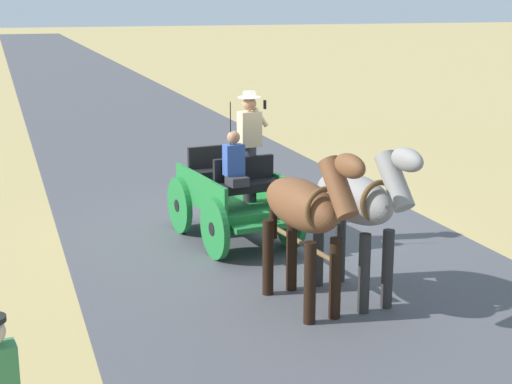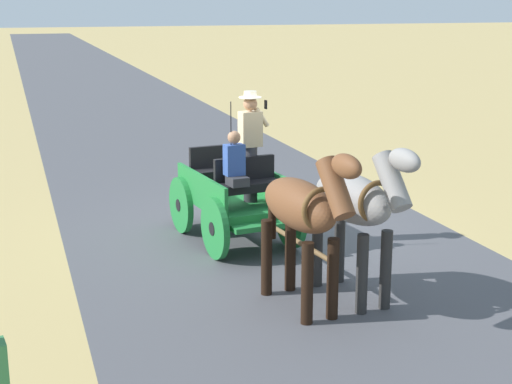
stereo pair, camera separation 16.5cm
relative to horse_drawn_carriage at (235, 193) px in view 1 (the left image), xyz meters
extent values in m
plane|color=tan|center=(-0.49, -0.52, -0.82)|extent=(200.00, 200.00, 0.00)
cube|color=#4C4C51|center=(-0.49, -0.52, -0.81)|extent=(6.50, 160.00, 0.01)
cube|color=#1E7233|center=(0.01, -0.08, -0.16)|extent=(1.47, 2.33, 0.12)
cube|color=#1E7233|center=(-0.55, -0.15, 0.12)|extent=(0.32, 2.08, 0.44)
cube|color=#1E7233|center=(0.58, -0.01, 0.12)|extent=(0.32, 2.08, 0.44)
cube|color=#1E7233|center=(-0.14, 1.13, -0.26)|extent=(1.10, 0.37, 0.08)
cube|color=#1E7233|center=(0.17, -1.27, -0.34)|extent=(0.74, 0.29, 0.06)
cube|color=black|center=(-0.06, 0.52, 0.22)|extent=(1.06, 0.49, 0.14)
cube|color=black|center=(-0.04, 0.34, 0.44)|extent=(1.02, 0.21, 0.44)
cube|color=black|center=(0.08, -0.57, 0.22)|extent=(1.06, 0.49, 0.14)
cube|color=black|center=(0.10, -0.75, 0.44)|extent=(1.02, 0.21, 0.44)
cylinder|color=#1E7233|center=(-0.73, 0.60, -0.34)|extent=(0.22, 0.96, 0.96)
cylinder|color=black|center=(-0.73, 0.60, -0.34)|extent=(0.15, 0.22, 0.21)
cylinder|color=#1E7233|center=(0.56, 0.76, -0.34)|extent=(0.22, 0.96, 0.96)
cylinder|color=black|center=(0.56, 0.76, -0.34)|extent=(0.15, 0.22, 0.21)
cylinder|color=#1E7233|center=(-0.53, -0.93, -0.34)|extent=(0.22, 0.96, 0.96)
cylinder|color=black|center=(-0.53, -0.93, -0.34)|extent=(0.15, 0.22, 0.21)
cylinder|color=#1E7233|center=(0.76, -0.76, -0.34)|extent=(0.22, 0.96, 0.96)
cylinder|color=black|center=(0.76, -0.76, -0.34)|extent=(0.15, 0.22, 0.21)
cylinder|color=brown|center=(-0.26, 2.10, -0.21)|extent=(0.32, 1.99, 0.07)
cylinder|color=black|center=(0.23, 0.56, 0.92)|extent=(0.02, 0.02, 1.30)
cylinder|color=#2D2D33|center=(-0.18, 0.23, 0.35)|extent=(0.22, 0.22, 0.90)
cube|color=tan|center=(-0.18, 0.23, 1.08)|extent=(0.37, 0.26, 0.56)
sphere|color=#9E7051|center=(-0.18, 0.23, 1.48)|extent=(0.22, 0.22, 0.22)
cylinder|color=beige|center=(-0.18, 0.23, 1.58)|extent=(0.36, 0.36, 0.01)
cylinder|color=beige|center=(-0.18, 0.23, 1.63)|extent=(0.20, 0.20, 0.10)
cylinder|color=tan|center=(-0.36, 0.24, 1.26)|extent=(0.27, 0.11, 0.32)
cube|color=black|center=(-0.42, 0.25, 1.46)|extent=(0.03, 0.07, 0.14)
cube|color=#2D2D33|center=(0.17, 0.67, 0.36)|extent=(0.32, 0.35, 0.14)
cube|color=#2D4C99|center=(0.19, 0.55, 0.67)|extent=(0.32, 0.24, 0.48)
sphere|color=#9E7051|center=(0.19, 0.55, 1.02)|extent=(0.20, 0.20, 0.20)
ellipsoid|color=gray|center=(-0.75, 2.84, 0.55)|extent=(0.80, 1.63, 0.64)
cylinder|color=#272726|center=(-1.02, 3.35, -0.29)|extent=(0.15, 0.15, 1.05)
cylinder|color=#272726|center=(-0.66, 3.41, -0.29)|extent=(0.15, 0.15, 1.05)
cylinder|color=#272726|center=(-0.85, 2.28, -0.29)|extent=(0.15, 0.15, 1.05)
cylinder|color=#272726|center=(-0.49, 2.33, -0.29)|extent=(0.15, 0.15, 1.05)
cylinder|color=gray|center=(-0.89, 3.68, 0.95)|extent=(0.36, 0.68, 0.73)
ellipsoid|color=gray|center=(-0.92, 3.89, 1.26)|extent=(0.30, 0.57, 0.28)
cube|color=#272726|center=(-0.88, 3.66, 0.99)|extent=(0.14, 0.51, 0.56)
cylinder|color=#272726|center=(-0.64, 2.11, 0.25)|extent=(0.11, 0.11, 0.70)
torus|color=brown|center=(-0.84, 3.38, 0.63)|extent=(0.55, 0.16, 0.55)
ellipsoid|color=brown|center=(0.02, 2.94, 0.55)|extent=(0.79, 1.63, 0.64)
cylinder|color=black|center=(-0.24, 3.46, -0.29)|extent=(0.15, 0.15, 1.05)
cylinder|color=black|center=(0.12, 3.51, -0.29)|extent=(0.15, 0.15, 1.05)
cylinder|color=black|center=(-0.08, 2.38, -0.29)|extent=(0.15, 0.15, 1.05)
cylinder|color=black|center=(0.28, 2.43, -0.29)|extent=(0.15, 0.15, 1.05)
cylinder|color=brown|center=(-0.10, 3.78, 0.95)|extent=(0.35, 0.68, 0.73)
ellipsoid|color=brown|center=(-0.14, 3.99, 1.26)|extent=(0.30, 0.57, 0.28)
cube|color=black|center=(-0.10, 3.76, 0.99)|extent=(0.13, 0.51, 0.56)
cylinder|color=black|center=(0.13, 2.21, 0.25)|extent=(0.11, 0.11, 0.70)
torus|color=brown|center=(-0.06, 3.48, 0.63)|extent=(0.55, 0.15, 0.55)
camera|label=1|loc=(3.59, 11.77, 3.09)|focal=54.56mm
camera|label=2|loc=(3.43, 11.82, 3.09)|focal=54.56mm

